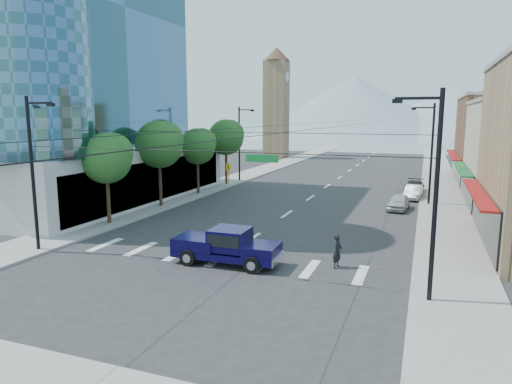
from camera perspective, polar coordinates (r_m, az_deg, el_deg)
ground at (r=24.57m, az=-5.63°, el=-9.30°), size 160.00×160.00×0.00m
sidewalk_left at (r=65.28m, az=0.31°, el=2.62°), size 4.00×120.00×0.15m
sidewalk_right at (r=61.38m, az=21.85°, el=1.49°), size 4.00×120.00×0.15m
office_tower at (r=50.84m, az=-26.94°, el=15.91°), size 29.50×27.00×30.00m
clock_tower at (r=87.12m, az=2.56°, el=11.29°), size 4.80×4.80×20.40m
mountain_left at (r=172.74m, az=12.22°, el=10.32°), size 80.00×80.00×22.00m
mountain_right at (r=181.11m, az=23.83°, el=9.05°), size 90.00×90.00×18.00m
tree_near at (r=34.52m, az=-17.97°, el=4.21°), size 3.65×3.64×6.71m
tree_midnear at (r=40.19m, az=-11.80°, el=6.01°), size 4.09×4.09×7.52m
tree_midfar at (r=46.29m, az=-7.15°, el=5.83°), size 3.65×3.64×6.71m
tree_far at (r=52.55m, az=-3.61°, el=6.97°), size 4.09×4.09×7.52m
signal_rig at (r=22.52m, az=-6.49°, el=1.13°), size 21.80×0.20×9.00m
lamp_pole_nw at (r=55.09m, az=-1.98°, el=6.42°), size 2.00×0.25×9.00m
lamp_pole_ne at (r=42.96m, az=20.95°, el=4.93°), size 2.00×0.25×9.00m
pickup_truck at (r=24.71m, az=-3.75°, el=-6.67°), size 5.87×2.35×1.98m
pedestrian at (r=24.47m, az=10.14°, el=-7.26°), size 0.56×0.74×1.81m
parked_car_near at (r=40.53m, az=17.41°, el=-1.22°), size 1.94×4.04×1.33m
parked_car_mid at (r=46.29m, az=19.06°, el=-0.02°), size 1.82×4.16×1.33m
parked_car_far at (r=49.50m, az=19.17°, el=0.58°), size 2.04×4.73×1.36m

